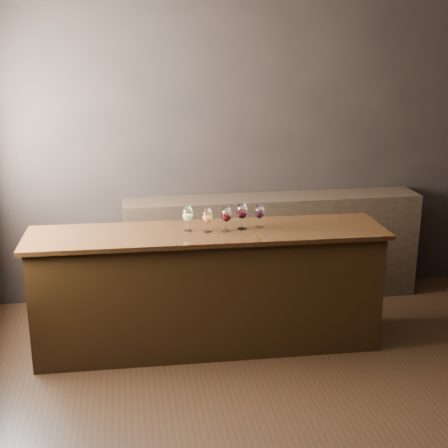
{
  "coord_description": "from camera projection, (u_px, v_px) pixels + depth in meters",
  "views": [
    {
      "loc": [
        -1.15,
        -3.51,
        2.47
      ],
      "look_at": [
        -0.4,
        1.12,
        1.05
      ],
      "focal_mm": 50.0,
      "sensor_mm": 36.0,
      "label": 1
    }
  ],
  "objects": [
    {
      "name": "bar_top",
      "position": [
        207.0,
        233.0,
        4.9
      ],
      "size": [
        2.84,
        0.72,
        0.04
      ],
      "primitive_type": "cube",
      "rotation": [
        0.0,
        0.0,
        -0.02
      ],
      "color": "black",
      "rests_on": "bar_counter"
    },
    {
      "name": "glass_red_a",
      "position": [
        226.0,
        215.0,
        4.85
      ],
      "size": [
        0.08,
        0.08,
        0.19
      ],
      "color": "white",
      "rests_on": "bar_top"
    },
    {
      "name": "glass_red_b",
      "position": [
        242.0,
        212.0,
        4.91
      ],
      "size": [
        0.09,
        0.09,
        0.2
      ],
      "color": "white",
      "rests_on": "bar_top"
    },
    {
      "name": "room_shell",
      "position": [
        278.0,
        149.0,
        3.75
      ],
      "size": [
        5.02,
        4.52,
        2.81
      ],
      "color": "black",
      "rests_on": "ground"
    },
    {
      "name": "ground",
      "position": [
        309.0,
        417.0,
        4.21
      ],
      "size": [
        5.0,
        5.0,
        0.0
      ],
      "primitive_type": "plane",
      "color": "black",
      "rests_on": "ground"
    },
    {
      "name": "bar_counter",
      "position": [
        208.0,
        292.0,
        5.05
      ],
      "size": [
        2.75,
        0.65,
        0.96
      ],
      "primitive_type": "cube",
      "rotation": [
        0.0,
        0.0,
        -0.02
      ],
      "color": "black",
      "rests_on": "ground"
    },
    {
      "name": "glass_white",
      "position": [
        188.0,
        215.0,
        4.85
      ],
      "size": [
        0.08,
        0.08,
        0.2
      ],
      "color": "white",
      "rests_on": "bar_top"
    },
    {
      "name": "glass_amber",
      "position": [
        207.0,
        217.0,
        4.84
      ],
      "size": [
        0.08,
        0.08,
        0.18
      ],
      "color": "white",
      "rests_on": "bar_top"
    },
    {
      "name": "glass_red_c",
      "position": [
        260.0,
        212.0,
        4.96
      ],
      "size": [
        0.08,
        0.08,
        0.18
      ],
      "color": "white",
      "rests_on": "bar_top"
    },
    {
      "name": "back_bar_shelf",
      "position": [
        272.0,
        247.0,
        6.01
      ],
      "size": [
        2.81,
        0.4,
        1.01
      ],
      "primitive_type": "cube",
      "color": "black",
      "rests_on": "ground"
    }
  ]
}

